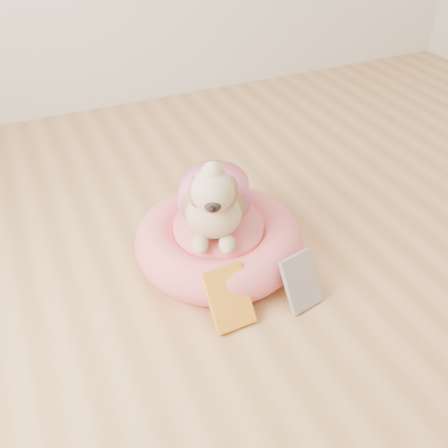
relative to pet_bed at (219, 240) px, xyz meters
name	(u,v)px	position (x,y,z in m)	size (l,w,h in m)	color
floor	(432,359)	(0.41, -0.72, -0.08)	(4.50, 4.50, 0.00)	#B1824A
pet_bed	(219,240)	(0.00, 0.00, 0.00)	(0.63, 0.63, 0.16)	#FB6269
dog	(214,184)	(-0.01, 0.01, 0.25)	(0.32, 0.46, 0.34)	brown
book_yellow	(229,297)	(-0.09, -0.30, 0.01)	(0.14, 0.03, 0.21)	yellow
book_white	(301,282)	(0.16, -0.33, 0.01)	(0.13, 0.02, 0.20)	white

